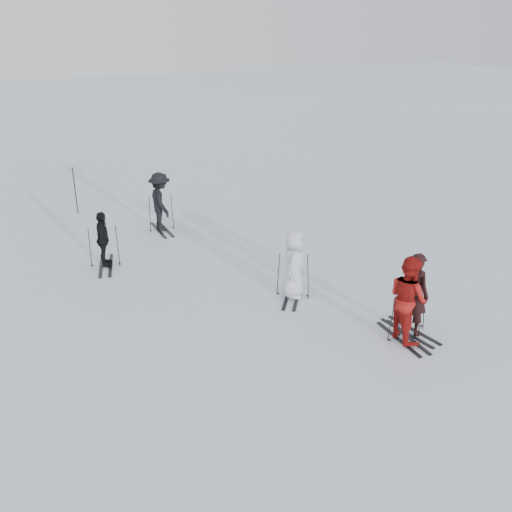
{
  "coord_description": "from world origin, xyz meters",
  "views": [
    {
      "loc": [
        -5.9,
        -11.37,
        6.82
      ],
      "look_at": [
        0.0,
        1.0,
        1.0
      ],
      "focal_mm": 40.0,
      "sensor_mm": 36.0,
      "label": 1
    }
  ],
  "objects_px": {
    "skier_uphill_far": "(160,202)",
    "skier_grey": "(293,265)",
    "skier_near_dark": "(415,294)",
    "piste_marker": "(75,191)",
    "skier_uphill_left": "(103,240)",
    "skier_red": "(408,299)"
  },
  "relations": [
    {
      "from": "skier_uphill_far",
      "to": "skier_grey",
      "type": "bearing_deg",
      "value": -165.28
    },
    {
      "from": "skier_near_dark",
      "to": "piste_marker",
      "type": "xyz_separation_m",
      "value": [
        -5.53,
        12.19,
        -0.12
      ]
    },
    {
      "from": "skier_grey",
      "to": "piste_marker",
      "type": "relative_size",
      "value": 1.04
    },
    {
      "from": "skier_uphill_left",
      "to": "skier_uphill_far",
      "type": "relative_size",
      "value": 0.82
    },
    {
      "from": "skier_uphill_left",
      "to": "piste_marker",
      "type": "height_order",
      "value": "piste_marker"
    },
    {
      "from": "skier_red",
      "to": "skier_near_dark",
      "type": "bearing_deg",
      "value": -61.72
    },
    {
      "from": "skier_uphill_left",
      "to": "skier_near_dark",
      "type": "bearing_deg",
      "value": -127.0
    },
    {
      "from": "skier_red",
      "to": "skier_uphill_left",
      "type": "distance_m",
      "value": 8.78
    },
    {
      "from": "skier_grey",
      "to": "skier_uphill_left",
      "type": "height_order",
      "value": "skier_grey"
    },
    {
      "from": "skier_red",
      "to": "skier_grey",
      "type": "bearing_deg",
      "value": 26.33
    },
    {
      "from": "skier_near_dark",
      "to": "skier_uphill_far",
      "type": "xyz_separation_m",
      "value": [
        -3.22,
        9.09,
        0.01
      ]
    },
    {
      "from": "skier_uphill_left",
      "to": "skier_uphill_far",
      "type": "xyz_separation_m",
      "value": [
        2.39,
        2.22,
        0.17
      ]
    },
    {
      "from": "skier_grey",
      "to": "skier_uphill_far",
      "type": "bearing_deg",
      "value": 50.63
    },
    {
      "from": "skier_red",
      "to": "piste_marker",
      "type": "xyz_separation_m",
      "value": [
        -5.19,
        12.35,
        -0.13
      ]
    },
    {
      "from": "skier_near_dark",
      "to": "skier_uphill_left",
      "type": "xyz_separation_m",
      "value": [
        -5.61,
        6.87,
        -0.16
      ]
    },
    {
      "from": "skier_near_dark",
      "to": "skier_red",
      "type": "bearing_deg",
      "value": 106.89
    },
    {
      "from": "skier_red",
      "to": "skier_uphill_far",
      "type": "distance_m",
      "value": 9.68
    },
    {
      "from": "skier_uphill_left",
      "to": "skier_uphill_far",
      "type": "bearing_deg",
      "value": -33.31
    },
    {
      "from": "skier_red",
      "to": "skier_uphill_left",
      "type": "xyz_separation_m",
      "value": [
        -5.27,
        7.02,
        -0.18
      ]
    },
    {
      "from": "skier_red",
      "to": "piste_marker",
      "type": "bearing_deg",
      "value": 26.03
    },
    {
      "from": "piste_marker",
      "to": "skier_grey",
      "type": "bearing_deg",
      "value": -67.29
    },
    {
      "from": "skier_red",
      "to": "piste_marker",
      "type": "relative_size",
      "value": 1.15
    }
  ]
}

